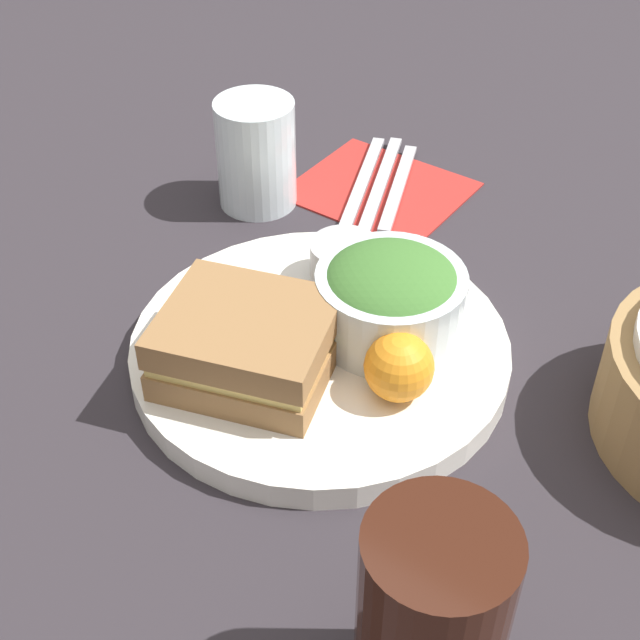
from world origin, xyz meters
TOP-DOWN VIEW (x-y plane):
  - ground_plane at (0.00, 0.00)m, footprint 4.00×4.00m
  - plate at (0.00, 0.00)m, footprint 0.29×0.29m
  - sandwich at (0.06, -0.02)m, footprint 0.13×0.14m
  - salad_bowl at (-0.04, 0.04)m, footprint 0.11×0.11m
  - dressing_cup at (-0.07, -0.03)m, footprint 0.06×0.06m
  - orange_wedge at (0.01, 0.08)m, footprint 0.05×0.05m
  - drink_glass at (0.19, 0.20)m, footprint 0.08×0.08m
  - napkin at (-0.24, -0.09)m, footprint 0.14×0.16m
  - fork at (-0.23, -0.11)m, footprint 0.17×0.08m
  - knife at (-0.24, -0.09)m, footprint 0.18×0.08m
  - spoon at (-0.24, -0.08)m, footprint 0.15×0.07m
  - water_glass at (-0.15, -0.18)m, footprint 0.07×0.07m

SIDE VIEW (x-z plane):
  - ground_plane at x=0.00m, z-range 0.00..0.00m
  - napkin at x=-0.24m, z-range 0.00..0.00m
  - fork at x=-0.23m, z-range 0.00..0.01m
  - knife at x=-0.24m, z-range 0.00..0.01m
  - spoon at x=-0.24m, z-range 0.00..0.01m
  - plate at x=0.00m, z-range 0.00..0.02m
  - dressing_cup at x=-0.07m, z-range 0.02..0.06m
  - orange_wedge at x=0.01m, z-range 0.02..0.07m
  - sandwich at x=0.06m, z-range 0.02..0.07m
  - water_glass at x=-0.15m, z-range 0.00..0.10m
  - salad_bowl at x=-0.04m, z-range 0.02..0.09m
  - drink_glass at x=0.19m, z-range 0.00..0.14m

